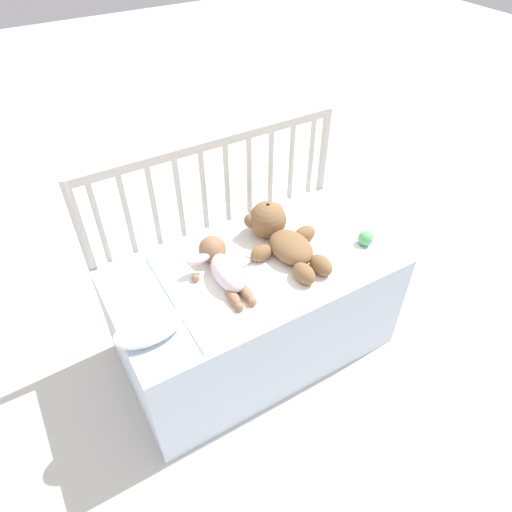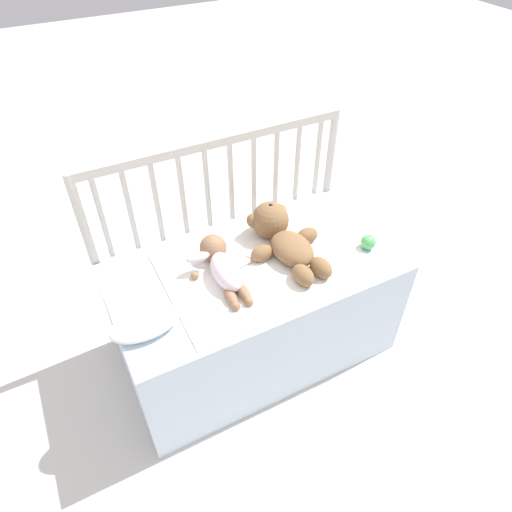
{
  "view_description": "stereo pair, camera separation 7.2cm",
  "coord_description": "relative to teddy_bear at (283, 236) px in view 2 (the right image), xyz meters",
  "views": [
    {
      "loc": [
        -0.67,
        -1.14,
        1.79
      ],
      "look_at": [
        0.0,
        -0.01,
        0.59
      ],
      "focal_mm": 32.0,
      "sensor_mm": 36.0,
      "label": 1
    },
    {
      "loc": [
        -0.61,
        -1.18,
        1.79
      ],
      "look_at": [
        0.0,
        -0.01,
        0.59
      ],
      "focal_mm": 32.0,
      "sensor_mm": 36.0,
      "label": 2
    }
  ],
  "objects": [
    {
      "name": "ground_plane",
      "position": [
        -0.15,
        -0.05,
        -0.59
      ],
      "size": [
        12.0,
        12.0,
        0.0
      ],
      "primitive_type": "plane",
      "color": "silver"
    },
    {
      "name": "crib_mattress",
      "position": [
        -0.15,
        -0.05,
        -0.33
      ],
      "size": [
        1.17,
        0.61,
        0.53
      ],
      "color": "silver",
      "rests_on": "ground_plane"
    },
    {
      "name": "crib_rail",
      "position": [
        -0.15,
        0.28,
        0.07
      ],
      "size": [
        1.17,
        0.04,
        0.94
      ],
      "color": "beige",
      "rests_on": "ground_plane"
    },
    {
      "name": "blanket",
      "position": [
        -0.12,
        -0.06,
        -0.06
      ],
      "size": [
        0.8,
        0.54,
        0.01
      ],
      "color": "white",
      "rests_on": "crib_mattress"
    },
    {
      "name": "teddy_bear",
      "position": [
        0.0,
        0.0,
        0.0
      ],
      "size": [
        0.32,
        0.45,
        0.16
      ],
      "color": "olive",
      "rests_on": "crib_mattress"
    },
    {
      "name": "baby",
      "position": [
        -0.29,
        -0.03,
        -0.02
      ],
      "size": [
        0.26,
        0.37,
        0.11
      ],
      "color": "white",
      "rests_on": "crib_mattress"
    },
    {
      "name": "small_pillow",
      "position": [
        -0.64,
        -0.16,
        -0.03
      ],
      "size": [
        0.25,
        0.14,
        0.06
      ],
      "color": "white",
      "rests_on": "crib_mattress"
    },
    {
      "name": "toy_ball",
      "position": [
        0.32,
        -0.17,
        -0.03
      ],
      "size": [
        0.06,
        0.06,
        0.06
      ],
      "color": "#59BF66",
      "rests_on": "crib_mattress"
    }
  ]
}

